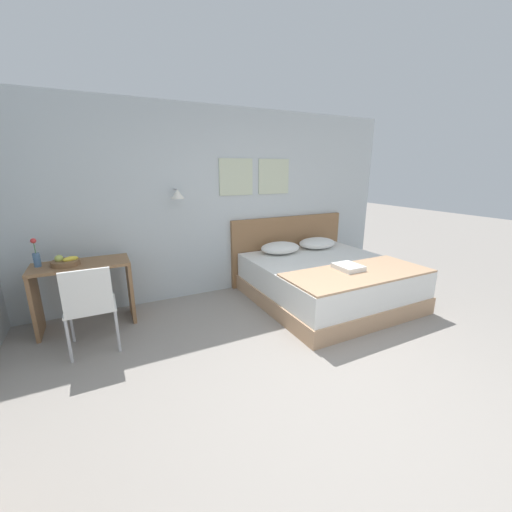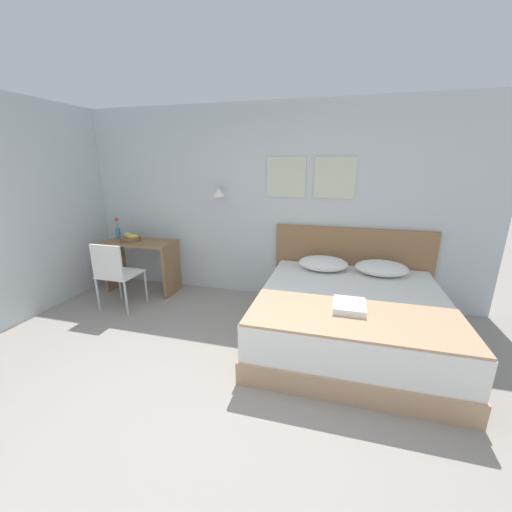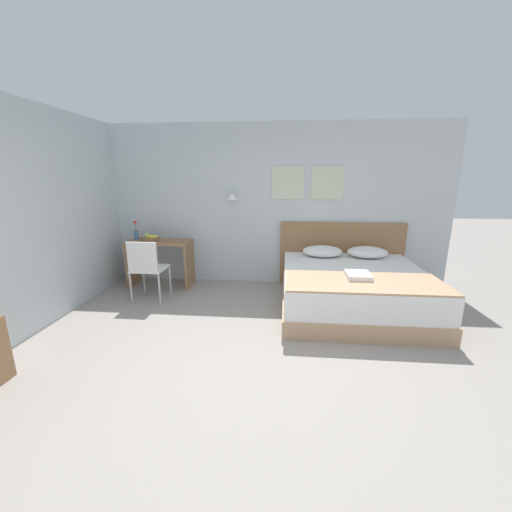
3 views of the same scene
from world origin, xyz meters
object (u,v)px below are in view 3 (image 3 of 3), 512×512
Objects in this scene: headboard at (341,254)px; flower_vase at (136,233)px; desk_chair at (146,265)px; fruit_bowl at (150,238)px; folded_towel_near_foot at (358,275)px; pillow_left at (322,251)px; pillow_right at (367,252)px; desk at (160,255)px; bed at (352,289)px; throw_blanket at (364,282)px.

headboard is 6.38× the size of flower_vase.
headboard is 2.23× the size of desk_chair.
desk_chair is 3.13× the size of fruit_bowl.
folded_towel_near_foot is 3.60m from flower_vase.
pillow_left is 2.82m from fruit_bowl.
pillow_right is 0.60× the size of desk.
bed is 0.56m from folded_towel_near_foot.
pillow_left is 1.86× the size of folded_towel_near_foot.
headboard is 3.12m from desk_chair.
headboard is 3.31× the size of pillow_right.
folded_towel_near_foot is at bearing -8.83° from desk_chair.
headboard is at bearing 137.78° from pillow_right.
pillow_right is 0.33× the size of throw_blanket.
pillow_right is 3.38m from desk_chair.
desk_chair is at bearing 179.68° from bed.
throw_blanket is at bearing -90.00° from headboard.
headboard is at bearing 88.45° from folded_towel_near_foot.
throw_blanket is 3.01m from desk_chair.
desk_chair is (-2.95, 0.02, 0.26)m from bed.
desk reaches higher than pillow_left.
fruit_bowl is (-3.16, -0.34, 0.28)m from headboard.
desk_chair reaches higher than throw_blanket.
pillow_left is 0.33× the size of throw_blanket.
headboard reaches higher than desk_chair.
pillow_left is 2.11× the size of fruit_bowl.
throw_blanket is at bearing -90.00° from bed.
throw_blanket is at bearing -74.18° from folded_towel_near_foot.
desk is (-3.02, 0.69, 0.24)m from bed.
folded_towel_near_foot is at bearing -95.15° from bed.
desk reaches higher than bed.
fruit_bowl is (-3.51, -0.02, 0.16)m from pillow_right.
fruit_bowl is (-0.21, 0.67, 0.27)m from desk_chair.
folded_towel_near_foot is at bearing -19.31° from flower_vase.
pillow_left is 3.09m from flower_vase.
bed is at bearing -116.35° from pillow_right.
flower_vase reaches higher than throw_blanket.
headboard is at bearing 90.00° from throw_blanket.
pillow_left is 1.93× the size of flower_vase.
pillow_right is (0.70, 0.00, 0.00)m from pillow_left.
headboard reaches higher than fruit_bowl.
desk is (-2.98, 1.13, -0.10)m from folded_towel_near_foot.
fruit_bowl is at bearing -179.54° from pillow_left.
folded_towel_near_foot is at bearing 105.82° from throw_blanket.
folded_towel_near_foot reaches higher than throw_blanket.
desk_chair reaches higher than desk.
desk is (-3.02, 1.27, -0.06)m from throw_blanket.
headboard is at bearing 42.22° from pillow_left.
folded_towel_near_foot reaches higher than bed.
pillow_left is (-0.35, -0.32, 0.12)m from headboard.
fruit_bowl reaches higher than pillow_right.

